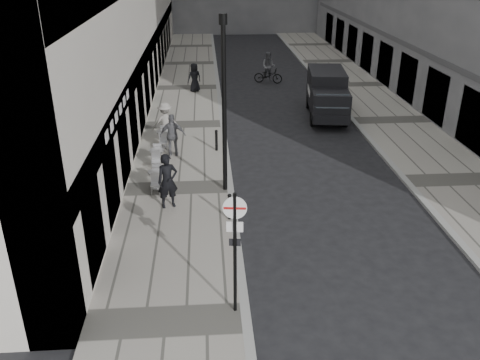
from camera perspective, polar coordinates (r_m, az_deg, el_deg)
The scene contains 15 objects.
sidewalk at distance 26.74m, azimuth -6.28°, elevation 6.12°, with size 4.00×60.00×0.12m, color gray.
far_sidewalk at distance 28.48m, azimuth 16.56°, elevation 6.40°, with size 4.00×60.00×0.12m, color gray.
walking_man at distance 17.85m, azimuth -8.12°, elevation -0.13°, with size 0.72×0.47×1.97m, color black.
sign_post at distance 12.12m, azimuth -0.58°, elevation -6.53°, with size 0.57×0.13×3.32m.
lamppost at distance 18.11m, azimuth -1.80°, elevation 9.22°, with size 0.29×0.29×6.42m.
bollard_near at distance 17.10m, azimuth -1.17°, elevation -3.08°, with size 0.12×0.12×0.87m, color black.
bollard_far at distance 22.95m, azimuth -2.66°, elevation 4.42°, with size 0.12×0.12×0.90m, color black.
panel_van at distance 28.36m, azimuth 9.75°, elevation 9.73°, with size 2.52×5.30×2.41m.
cyclist at distance 35.38m, azimuth 3.20°, elevation 12.11°, with size 2.05×1.21×2.09m.
pedestrian_a at distance 22.36m, azimuth -7.56°, elevation 5.01°, with size 1.11×0.46×1.89m, color slate.
pedestrian_b at distance 24.20m, azimuth -8.37°, elevation 6.46°, with size 1.20×0.69×1.86m, color gray.
pedestrian_c at distance 32.82m, azimuth -5.14°, elevation 11.40°, with size 0.87×0.57×1.78m, color black.
cafe_table_near at distance 21.56m, azimuth -9.31°, elevation 2.64°, with size 0.65×1.46×0.83m.
cafe_table_mid at distance 23.56m, azimuth -8.52°, elevation 4.72°, with size 0.70×1.57×0.90m.
cafe_table_far at distance 19.53m, azimuth -9.35°, elevation 0.20°, with size 0.63×1.43×0.81m.
Camera 1 is at (-0.85, -7.33, 8.54)m, focal length 38.00 mm.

